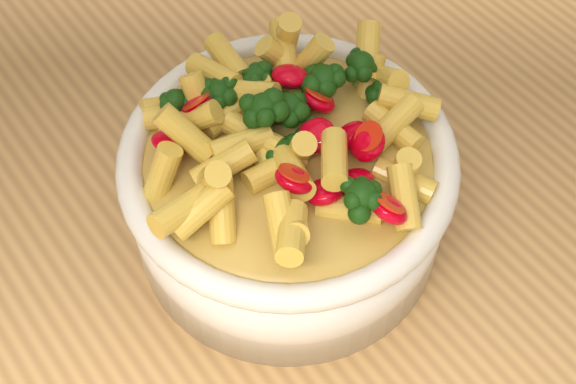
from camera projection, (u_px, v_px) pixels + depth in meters
table at (278, 284)px, 0.68m from camera, size 1.20×0.80×0.90m
serving_bowl at (288, 191)px, 0.55m from camera, size 0.22×0.22×0.10m
pasta_salad at (288, 136)px, 0.50m from camera, size 0.18×0.18×0.04m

